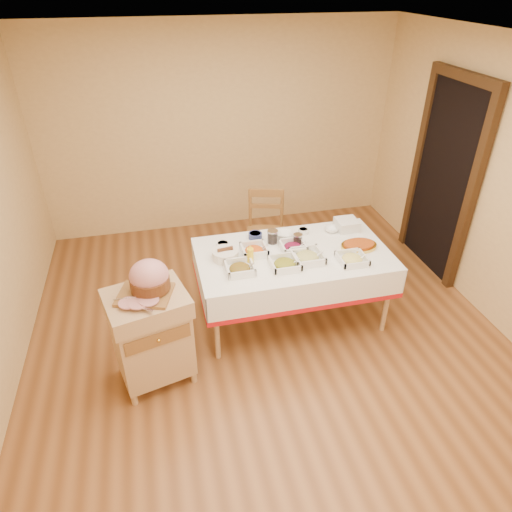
{
  "coord_description": "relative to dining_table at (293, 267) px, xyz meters",
  "views": [
    {
      "loc": [
        -0.89,
        -3.17,
        3.03
      ],
      "look_at": [
        -0.09,
        0.2,
        0.84
      ],
      "focal_mm": 32.0,
      "sensor_mm": 36.0,
      "label": 1
    }
  ],
  "objects": [
    {
      "name": "doorway",
      "position": [
        1.9,
        0.6,
        0.51
      ],
      "size": [
        0.09,
        1.1,
        2.2
      ],
      "color": "black",
      "rests_on": "ground"
    },
    {
      "name": "serving_dish_b",
      "position": [
        -0.15,
        -0.21,
        0.2
      ],
      "size": [
        0.26,
        0.26,
        0.1
      ],
      "color": "white",
      "rests_on": "dining_table"
    },
    {
      "name": "plate_stack",
      "position": [
        0.67,
        0.32,
        0.21
      ],
      "size": [
        0.22,
        0.22,
        0.11
      ],
      "color": "white",
      "rests_on": "dining_table"
    },
    {
      "name": "butcher_cart",
      "position": [
        -1.37,
        -0.52,
        -0.1
      ],
      "size": [
        0.73,
        0.65,
        0.88
      ],
      "color": "tan",
      "rests_on": "ground"
    },
    {
      "name": "brass_platter",
      "position": [
        0.64,
        -0.05,
        0.18
      ],
      "size": [
        0.35,
        0.25,
        0.05
      ],
      "color": "gold",
      "rests_on": "dining_table"
    },
    {
      "name": "mustard_bottle",
      "position": [
        -0.43,
        -0.07,
        0.25
      ],
      "size": [
        0.06,
        0.06,
        0.19
      ],
      "color": "yellow",
      "rests_on": "dining_table"
    },
    {
      "name": "serving_dish_c",
      "position": [
        0.09,
        -0.15,
        0.2
      ],
      "size": [
        0.28,
        0.28,
        0.11
      ],
      "color": "white",
      "rests_on": "dining_table"
    },
    {
      "name": "bowl_white_imported",
      "position": [
        0.02,
        0.33,
        0.18
      ],
      "size": [
        0.21,
        0.21,
        0.04
      ],
      "primitive_type": "imported",
      "rotation": [
        0.0,
        0.0,
        -0.38
      ],
      "color": "white",
      "rests_on": "dining_table"
    },
    {
      "name": "small_bowl_mid",
      "position": [
        -0.28,
        0.36,
        0.19
      ],
      "size": [
        0.14,
        0.14,
        0.06
      ],
      "color": "navy",
      "rests_on": "dining_table"
    },
    {
      "name": "dining_table",
      "position": [
        0.0,
        0.0,
        0.0
      ],
      "size": [
        1.82,
        1.02,
        0.76
      ],
      "color": "tan",
      "rests_on": "ground"
    },
    {
      "name": "room_shell",
      "position": [
        -0.3,
        -0.3,
        0.7
      ],
      "size": [
        5.0,
        5.0,
        5.0
      ],
      "color": "brown",
      "rests_on": "ground"
    },
    {
      "name": "dining_chair",
      "position": [
        -0.03,
        0.94,
        -0.11
      ],
      "size": [
        0.52,
        0.51,
        0.95
      ],
      "color": "brown",
      "rests_on": "ground"
    },
    {
      "name": "small_bowl_right",
      "position": [
        0.21,
        0.34,
        0.19
      ],
      "size": [
        0.11,
        0.11,
        0.05
      ],
      "color": "white",
      "rests_on": "dining_table"
    },
    {
      "name": "serving_dish_e",
      "position": [
        -0.36,
        0.08,
        0.2
      ],
      "size": [
        0.25,
        0.24,
        0.11
      ],
      "color": "white",
      "rests_on": "dining_table"
    },
    {
      "name": "serving_dish_a",
      "position": [
        -0.55,
        -0.19,
        0.2
      ],
      "size": [
        0.25,
        0.25,
        0.11
      ],
      "color": "white",
      "rests_on": "dining_table"
    },
    {
      "name": "preserve_jar_left",
      "position": [
        -0.14,
        0.23,
        0.22
      ],
      "size": [
        0.11,
        0.11,
        0.13
      ],
      "color": "silver",
      "rests_on": "dining_table"
    },
    {
      "name": "serving_dish_d",
      "position": [
        0.48,
        -0.27,
        0.19
      ],
      "size": [
        0.25,
        0.25,
        0.09
      ],
      "color": "white",
      "rests_on": "dining_table"
    },
    {
      "name": "bread_basket",
      "position": [
        -0.64,
        0.05,
        0.21
      ],
      "size": [
        0.25,
        0.25,
        0.11
      ],
      "color": "white",
      "rests_on": "dining_table"
    },
    {
      "name": "small_bowl_left",
      "position": [
        -0.63,
        0.25,
        0.19
      ],
      "size": [
        0.12,
        0.12,
        0.06
      ],
      "color": "white",
      "rests_on": "dining_table"
    },
    {
      "name": "bowl_small_imported",
      "position": [
        0.51,
        0.31,
        0.18
      ],
      "size": [
        0.17,
        0.17,
        0.05
      ],
      "primitive_type": "imported",
      "rotation": [
        0.0,
        0.0,
        -0.19
      ],
      "color": "white",
      "rests_on": "dining_table"
    },
    {
      "name": "serving_dish_f",
      "position": [
        0.01,
        0.05,
        0.2
      ],
      "size": [
        0.24,
        0.23,
        0.11
      ],
      "color": "white",
      "rests_on": "dining_table"
    },
    {
      "name": "ham_on_board",
      "position": [
        -1.33,
        -0.49,
        0.4
      ],
      "size": [
        0.43,
        0.41,
        0.29
      ],
      "color": "brown",
      "rests_on": "butcher_cart"
    },
    {
      "name": "preserve_jar_right",
      "position": [
        0.09,
        0.14,
        0.21
      ],
      "size": [
        0.09,
        0.09,
        0.12
      ],
      "color": "silver",
      "rests_on": "dining_table"
    }
  ]
}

